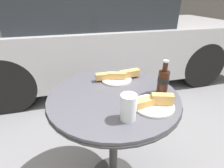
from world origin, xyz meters
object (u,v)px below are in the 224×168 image
Objects in this scene: drinking_glass at (128,108)px; lunch_plate_far at (154,103)px; cola_bottle_left at (163,81)px; parked_car at (102,40)px; bistro_table at (114,112)px; lunch_plate_near at (118,77)px.

drinking_glass is 0.58× the size of lunch_plate_far.
lunch_plate_far is (0.17, 0.06, -0.04)m from drinking_glass.
parked_car reaches higher than cola_bottle_left.
lunch_plate_far is at bearing -46.30° from bistro_table.
lunch_plate_far is (0.09, -0.37, -0.00)m from lunch_plate_near.
parked_car is (0.33, 2.23, -0.19)m from drinking_glass.
cola_bottle_left is at bearing -91.17° from parked_car.
cola_bottle_left is 2.06m from parked_car.
lunch_plate_far is at bearing -94.14° from parked_car.
lunch_plate_far is (0.17, -0.18, 0.15)m from bistro_table.
lunch_plate_far is 2.18m from parked_car.
drinking_glass is 0.42× the size of lunch_plate_near.
parked_car is at bearing 80.52° from bistro_table.
lunch_plate_near is 0.07× the size of parked_car.
parked_car is (0.16, 2.17, -0.15)m from lunch_plate_far.
drinking_glass is (-0.28, -0.19, -0.02)m from cola_bottle_left.
bistro_table is 0.30m from lunch_plate_far.
parked_car is at bearing 82.10° from lunch_plate_near.
lunch_plate_near is (-0.21, 0.25, -0.06)m from cola_bottle_left.
lunch_plate_far is at bearing -76.07° from lunch_plate_near.
cola_bottle_left is 0.18m from lunch_plate_far.
lunch_plate_far is at bearing -133.20° from cola_bottle_left.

